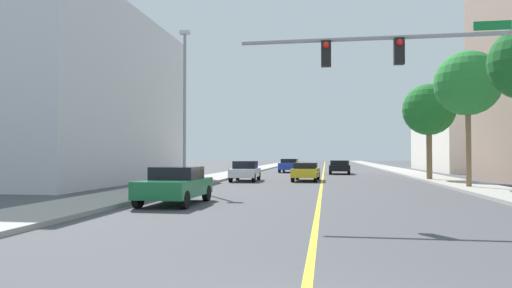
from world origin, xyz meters
TOP-DOWN VIEW (x-y plane):
  - ground at (0.00, 42.00)m, footprint 192.00×192.00m
  - sidewalk_left at (-8.40, 42.00)m, footprint 3.00×168.00m
  - sidewalk_right at (8.40, 42.00)m, footprint 3.00×168.00m
  - lane_marking_center at (0.00, 42.00)m, footprint 0.16×144.00m
  - building_left_near at (-19.26, 23.96)m, footprint 14.59×18.37m
  - building_right_far at (18.33, 50.80)m, footprint 12.73×19.50m
  - traffic_signal_mast at (4.18, 10.43)m, footprint 9.89×0.36m
  - street_lamp at (-7.40, 19.47)m, footprint 0.56×0.28m
  - palm_mid at (7.91, 21.56)m, footprint 3.52×3.52m
  - palm_far at (7.49, 28.95)m, footprint 3.64×3.64m
  - car_blue at (-3.51, 43.12)m, footprint 2.09×4.37m
  - car_white at (-5.38, 27.04)m, footprint 1.91×4.08m
  - car_green at (-5.35, 12.05)m, footprint 1.96×3.87m
  - car_black at (1.57, 39.80)m, footprint 2.07×4.35m
  - car_yellow at (-1.14, 27.76)m, footprint 1.90×4.21m

SIDE VIEW (x-z plane):
  - ground at x=0.00m, z-range 0.00..0.00m
  - lane_marking_center at x=0.00m, z-range 0.00..0.01m
  - sidewalk_left at x=-8.40m, z-range 0.00..0.15m
  - sidewalk_right at x=8.40m, z-range 0.00..0.15m
  - car_yellow at x=-1.14m, z-range 0.04..1.34m
  - car_black at x=1.57m, z-range 0.04..1.36m
  - car_green at x=-5.35m, z-range 0.02..1.43m
  - car_white at x=-5.38m, z-range 0.02..1.44m
  - car_blue at x=-3.51m, z-range 0.03..1.46m
  - building_right_far at x=18.33m, z-range 0.00..6.50m
  - traffic_signal_mast at x=4.18m, z-range 1.56..7.39m
  - street_lamp at x=-7.40m, z-range 0.58..9.14m
  - palm_far at x=7.49m, z-range 1.65..8.40m
  - palm_mid at x=7.91m, z-range 2.04..9.42m
  - building_left_near at x=-19.26m, z-range 0.00..11.48m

